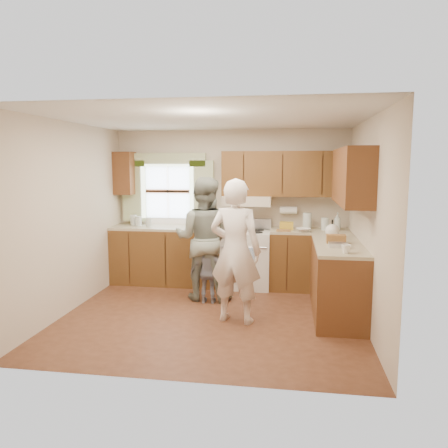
% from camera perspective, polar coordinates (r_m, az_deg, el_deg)
% --- Properties ---
extents(room, '(3.80, 3.80, 3.80)m').
position_cam_1_polar(room, '(5.49, -1.67, 0.49)').
color(room, '#4C2717').
rests_on(room, ground).
extents(kitchen_fixtures, '(3.80, 2.25, 2.15)m').
position_cam_1_polar(kitchen_fixtures, '(6.54, 5.36, -2.00)').
color(kitchen_fixtures, '#46270F').
rests_on(kitchen_fixtures, ground).
extents(stove, '(0.76, 0.67, 1.07)m').
position_cam_1_polar(stove, '(6.99, 2.92, -4.44)').
color(stove, silver).
rests_on(stove, ground).
extents(woman_left, '(0.72, 0.54, 1.78)m').
position_cam_1_polar(woman_left, '(5.36, 1.50, -3.57)').
color(woman_left, white).
rests_on(woman_left, ground).
extents(woman_right, '(0.90, 0.72, 1.77)m').
position_cam_1_polar(woman_right, '(6.28, -2.67, -1.94)').
color(woman_right, '#294032').
rests_on(woman_right, ground).
extents(child, '(0.52, 0.23, 0.88)m').
position_cam_1_polar(child, '(6.17, -2.01, -6.35)').
color(child, gray).
rests_on(child, ground).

